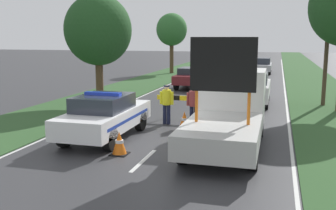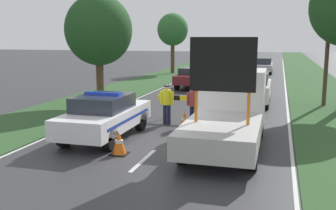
{
  "view_description": "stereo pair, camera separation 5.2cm",
  "coord_description": "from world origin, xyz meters",
  "px_view_note": "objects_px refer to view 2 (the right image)",
  "views": [
    {
      "loc": [
        3.52,
        -12.02,
        3.44
      ],
      "look_at": [
        -0.09,
        0.92,
        1.1
      ],
      "focal_mm": 42.0,
      "sensor_mm": 36.0,
      "label": 1
    },
    {
      "loc": [
        3.57,
        -12.01,
        3.44
      ],
      "look_at": [
        -0.09,
        0.92,
        1.1
      ],
      "focal_mm": 42.0,
      "sensor_mm": 36.0,
      "label": 2
    }
  ],
  "objects_px": {
    "police_car": "(105,115)",
    "work_truck": "(229,110)",
    "queued_car_suv_grey": "(210,68)",
    "road_barrier": "(192,100)",
    "traffic_cone_centre_front": "(119,143)",
    "roadside_tree_near_right": "(99,30)",
    "utility_pole": "(328,40)",
    "roadside_tree_mid_left": "(173,30)",
    "police_officer": "(167,101)",
    "traffic_cone_near_police": "(184,121)",
    "queued_car_van_white": "(251,88)",
    "queued_car_wagon_maroon": "(193,77)",
    "pedestrian_civilian": "(194,103)",
    "queued_car_sedan_silver": "(262,65)"
  },
  "relations": [
    {
      "from": "police_car",
      "to": "queued_car_sedan_silver",
      "type": "bearing_deg",
      "value": 76.64
    },
    {
      "from": "traffic_cone_near_police",
      "to": "police_car",
      "type": "bearing_deg",
      "value": -139.87
    },
    {
      "from": "work_truck",
      "to": "police_officer",
      "type": "relative_size",
      "value": 3.6
    },
    {
      "from": "roadside_tree_near_right",
      "to": "work_truck",
      "type": "bearing_deg",
      "value": -38.06
    },
    {
      "from": "police_car",
      "to": "roadside_tree_mid_left",
      "type": "distance_m",
      "value": 24.53
    },
    {
      "from": "police_car",
      "to": "police_officer",
      "type": "bearing_deg",
      "value": 57.42
    },
    {
      "from": "work_truck",
      "to": "roadside_tree_near_right",
      "type": "height_order",
      "value": "roadside_tree_near_right"
    },
    {
      "from": "police_car",
      "to": "pedestrian_civilian",
      "type": "bearing_deg",
      "value": 42.22
    },
    {
      "from": "police_car",
      "to": "queued_car_van_white",
      "type": "bearing_deg",
      "value": 58.03
    },
    {
      "from": "queued_car_wagon_maroon",
      "to": "pedestrian_civilian",
      "type": "bearing_deg",
      "value": 102.33
    },
    {
      "from": "queued_car_suv_grey",
      "to": "work_truck",
      "type": "bearing_deg",
      "value": 101.38
    },
    {
      "from": "queued_car_van_white",
      "to": "roadside_tree_near_right",
      "type": "bearing_deg",
      "value": 17.09
    },
    {
      "from": "queued_car_sedan_silver",
      "to": "roadside_tree_near_right",
      "type": "height_order",
      "value": "roadside_tree_near_right"
    },
    {
      "from": "road_barrier",
      "to": "traffic_cone_near_police",
      "type": "xyz_separation_m",
      "value": [
        0.1,
        -1.64,
        -0.51
      ]
    },
    {
      "from": "road_barrier",
      "to": "police_officer",
      "type": "relative_size",
      "value": 1.86
    },
    {
      "from": "road_barrier",
      "to": "queued_car_sedan_silver",
      "type": "relative_size",
      "value": 0.63
    },
    {
      "from": "police_officer",
      "to": "traffic_cone_centre_front",
      "type": "height_order",
      "value": "police_officer"
    },
    {
      "from": "police_car",
      "to": "work_truck",
      "type": "bearing_deg",
      "value": 1.24
    },
    {
      "from": "road_barrier",
      "to": "roadside_tree_near_right",
      "type": "distance_m",
      "value": 6.52
    },
    {
      "from": "police_car",
      "to": "traffic_cone_near_police",
      "type": "height_order",
      "value": "police_car"
    },
    {
      "from": "roadside_tree_mid_left",
      "to": "police_officer",
      "type": "bearing_deg",
      "value": -75.47
    },
    {
      "from": "traffic_cone_near_police",
      "to": "work_truck",
      "type": "bearing_deg",
      "value": -40.05
    },
    {
      "from": "road_barrier",
      "to": "traffic_cone_near_police",
      "type": "relative_size",
      "value": 4.27
    },
    {
      "from": "queued_car_wagon_maroon",
      "to": "police_car",
      "type": "bearing_deg",
      "value": 89.77
    },
    {
      "from": "roadside_tree_mid_left",
      "to": "queued_car_sedan_silver",
      "type": "bearing_deg",
      "value": 16.01
    },
    {
      "from": "police_car",
      "to": "work_truck",
      "type": "xyz_separation_m",
      "value": [
        4.16,
        0.42,
        0.33
      ]
    },
    {
      "from": "police_car",
      "to": "traffic_cone_near_police",
      "type": "xyz_separation_m",
      "value": [
        2.33,
        1.96,
        -0.45
      ]
    },
    {
      "from": "road_barrier",
      "to": "queued_car_sedan_silver",
      "type": "xyz_separation_m",
      "value": [
        1.84,
        22.7,
        -0.09
      ]
    },
    {
      "from": "police_officer",
      "to": "roadside_tree_mid_left",
      "type": "bearing_deg",
      "value": -55.41
    },
    {
      "from": "roadside_tree_near_right",
      "to": "utility_pole",
      "type": "xyz_separation_m",
      "value": [
        10.95,
        2.79,
        -0.47
      ]
    },
    {
      "from": "utility_pole",
      "to": "roadside_tree_near_right",
      "type": "bearing_deg",
      "value": -165.71
    },
    {
      "from": "traffic_cone_centre_front",
      "to": "roadside_tree_near_right",
      "type": "bearing_deg",
      "value": 118.88
    },
    {
      "from": "pedestrian_civilian",
      "to": "queued_car_wagon_maroon",
      "type": "xyz_separation_m",
      "value": [
        -2.46,
        11.28,
        -0.16
      ]
    },
    {
      "from": "work_truck",
      "to": "utility_pole",
      "type": "height_order",
      "value": "utility_pole"
    },
    {
      "from": "police_car",
      "to": "roadside_tree_mid_left",
      "type": "xyz_separation_m",
      "value": [
        -4.08,
        23.96,
        3.28
      ]
    },
    {
      "from": "work_truck",
      "to": "queued_car_van_white",
      "type": "xyz_separation_m",
      "value": [
        0.17,
        7.92,
        -0.27
      ]
    },
    {
      "from": "roadside_tree_mid_left",
      "to": "queued_car_wagon_maroon",
      "type": "bearing_deg",
      "value": -67.51
    },
    {
      "from": "police_officer",
      "to": "queued_car_wagon_maroon",
      "type": "relative_size",
      "value": 0.37
    },
    {
      "from": "queued_car_van_white",
      "to": "queued_car_sedan_silver",
      "type": "bearing_deg",
      "value": -89.18
    },
    {
      "from": "queued_car_suv_grey",
      "to": "road_barrier",
      "type": "bearing_deg",
      "value": 97.08
    },
    {
      "from": "road_barrier",
      "to": "traffic_cone_centre_front",
      "type": "bearing_deg",
      "value": -94.95
    },
    {
      "from": "traffic_cone_near_police",
      "to": "queued_car_wagon_maroon",
      "type": "height_order",
      "value": "queued_car_wagon_maroon"
    },
    {
      "from": "police_car",
      "to": "queued_car_van_white",
      "type": "xyz_separation_m",
      "value": [
        4.33,
        8.34,
        0.06
      ]
    },
    {
      "from": "police_car",
      "to": "queued_car_wagon_maroon",
      "type": "relative_size",
      "value": 1.08
    },
    {
      "from": "queued_car_van_white",
      "to": "queued_car_wagon_maroon",
      "type": "xyz_separation_m",
      "value": [
        -4.27,
        5.62,
        -0.1
      ]
    },
    {
      "from": "traffic_cone_centre_front",
      "to": "queued_car_sedan_silver",
      "type": "bearing_deg",
      "value": 84.14
    },
    {
      "from": "road_barrier",
      "to": "roadside_tree_mid_left",
      "type": "xyz_separation_m",
      "value": [
        -6.32,
        20.36,
        3.22
      ]
    },
    {
      "from": "police_car",
      "to": "road_barrier",
      "type": "relative_size",
      "value": 1.55
    },
    {
      "from": "police_officer",
      "to": "traffic_cone_near_police",
      "type": "distance_m",
      "value": 1.3
    },
    {
      "from": "road_barrier",
      "to": "traffic_cone_centre_front",
      "type": "relative_size",
      "value": 4.24
    }
  ]
}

